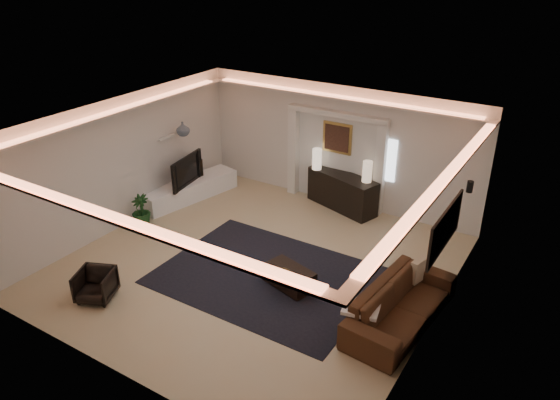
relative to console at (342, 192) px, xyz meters
The scene contains 33 objects.
floor 3.29m from the console, 95.37° to the right, with size 7.00×7.00×0.00m, color tan.
ceiling 4.11m from the console, 95.37° to the right, with size 7.00×7.00×0.00m, color white.
wall_back 1.12m from the console, 140.68° to the left, with size 7.00×7.00×0.00m, color silver.
wall_front 6.84m from the console, 92.59° to the right, with size 7.00×7.00×0.00m, color silver.
wall_left 5.11m from the console, 139.50° to the right, with size 7.00×7.00×0.00m, color silver.
wall_right 4.68m from the console, 45.49° to the right, with size 7.00×7.00×0.00m, color silver.
cove_soffit 3.95m from the console, 95.37° to the right, with size 7.00×7.00×0.04m, color silver.
daylight_slit 1.43m from the console, 12.42° to the left, with size 0.25×0.03×1.00m, color white.
area_rug 3.47m from the console, 88.43° to the right, with size 4.00×3.00×0.01m, color black.
pilaster_left 1.62m from the console, behind, with size 0.22×0.20×2.20m, color silver.
pilaster_right 1.11m from the console, 10.07° to the left, with size 0.22×0.20×2.20m, color silver.
alcove_header 1.88m from the console, 153.83° to the left, with size 2.52×0.20×0.12m, color silver.
painting_frame 1.31m from the console, 144.22° to the left, with size 0.74×0.04×0.74m, color tan.
painting_canvas 1.30m from the console, 147.43° to the left, with size 0.62×0.02×0.62m, color #4C2D1E.
art_panel_frame 4.52m from the console, 42.99° to the right, with size 0.04×1.64×0.74m, color black.
art_panel_gold 4.50m from the console, 43.21° to the right, with size 0.02×1.50×0.62m, color tan.
wall_sconce 3.49m from the console, 18.85° to the right, with size 0.12×0.12×0.22m, color black.
wall_niche 4.36m from the console, 153.71° to the right, with size 0.10×0.55×0.04m, color silver.
console is the anchor object (origin of this frame).
lamp_left 0.99m from the console, behind, with size 0.23×0.23×0.51m, color #F7E1C1.
lamp_right 0.93m from the console, ahead, with size 0.22×0.22×0.49m, color beige.
media_ledge 3.79m from the console, 155.90° to the right, with size 0.65×2.59×0.49m, color white.
tv 3.89m from the console, 153.31° to the right, with size 0.17×1.27×0.73m, color black.
figurine 3.63m from the console, 162.33° to the right, with size 0.16×0.16×0.42m, color black.
ginger_jar 4.07m from the console, 155.07° to the right, with size 0.32×0.32×0.33m, color slate.
plant 4.71m from the console, 137.24° to the right, with size 0.41×0.41×0.73m, color #153916.
sofa 4.40m from the console, 51.30° to the right, with size 0.96×2.47×0.72m, color #2F1E13.
throw_blanket 4.71m from the console, 60.57° to the right, with size 0.56×0.46×0.06m, color white.
throw_pillow 3.72m from the console, 42.66° to the right, with size 0.13×0.43×0.43m, color tan.
coffee_table 3.56m from the console, 79.85° to the right, with size 0.94×0.51×0.35m, color black.
bowl 3.82m from the console, 80.22° to the right, with size 0.30×0.30×0.07m, color #4A371D.
magazine 3.92m from the console, 73.71° to the right, with size 0.25×0.18×0.03m, color beige.
armchair 6.04m from the console, 110.39° to the right, with size 0.61×0.63×0.57m, color #2E241E.
Camera 1 is at (5.15, -7.34, 5.74)m, focal length 34.10 mm.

